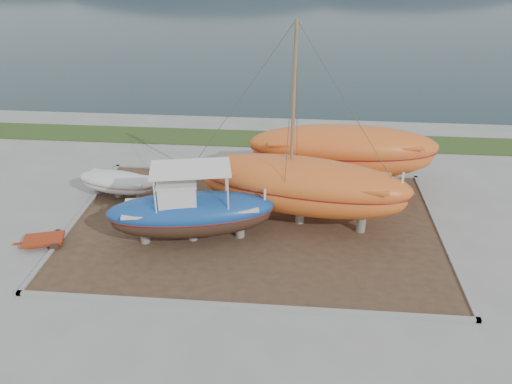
# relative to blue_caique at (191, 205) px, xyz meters

# --- Properties ---
(ground) EXTENTS (140.00, 140.00, 0.00)m
(ground) POSITION_rel_blue_caique_xyz_m (2.81, -2.47, -1.94)
(ground) COLOR gray
(ground) RESTS_ON ground
(dirt_patch) EXTENTS (18.00, 12.00, 0.06)m
(dirt_patch) POSITION_rel_blue_caique_xyz_m (2.81, 1.53, -1.91)
(dirt_patch) COLOR #422D1E
(dirt_patch) RESTS_ON ground
(curb_frame) EXTENTS (18.60, 12.60, 0.15)m
(curb_frame) POSITION_rel_blue_caique_xyz_m (2.81, 1.53, -1.86)
(curb_frame) COLOR gray
(curb_frame) RESTS_ON ground
(grass_strip) EXTENTS (44.00, 3.00, 0.08)m
(grass_strip) POSITION_rel_blue_caique_xyz_m (2.81, 13.03, -1.90)
(grass_strip) COLOR #284219
(grass_strip) RESTS_ON ground
(sea) EXTENTS (260.00, 100.00, 0.04)m
(sea) POSITION_rel_blue_caique_xyz_m (2.81, 67.53, -1.94)
(sea) COLOR #192E32
(sea) RESTS_ON ground
(blue_caique) EXTENTS (8.12, 3.92, 3.75)m
(blue_caique) POSITION_rel_blue_caique_xyz_m (0.00, 0.00, 0.00)
(blue_caique) COLOR #184795
(blue_caique) RESTS_ON dirt_patch
(white_dinghy) EXTENTS (4.78, 2.53, 1.36)m
(white_dinghy) POSITION_rel_blue_caique_xyz_m (-4.96, 3.91, -1.20)
(white_dinghy) COLOR silver
(white_dinghy) RESTS_ON dirt_patch
(orange_sailboat) EXTENTS (10.93, 5.05, 9.83)m
(orange_sailboat) POSITION_rel_blue_caique_xyz_m (5.06, 1.99, 3.04)
(orange_sailboat) COLOR #D75E21
(orange_sailboat) RESTS_ON dirt_patch
(orange_bare_hull) EXTENTS (10.59, 3.35, 3.45)m
(orange_bare_hull) POSITION_rel_blue_caique_xyz_m (7.35, 6.37, -0.15)
(orange_bare_hull) COLOR #D75E21
(orange_bare_hull) RESTS_ON dirt_patch
(red_trailer) EXTENTS (2.95, 2.05, 0.38)m
(red_trailer) POSITION_rel_blue_caique_xyz_m (-6.92, -1.02, -1.75)
(red_trailer) COLOR #A73112
(red_trailer) RESTS_ON ground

